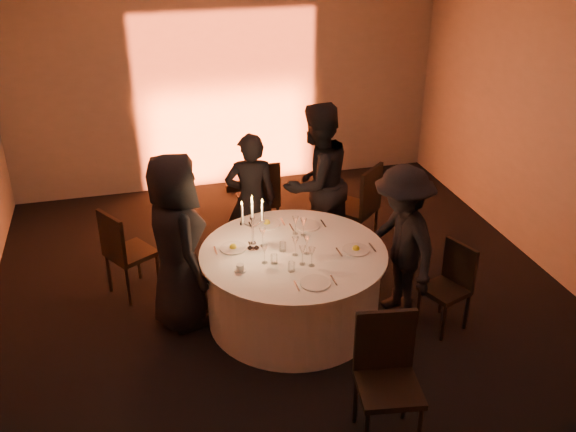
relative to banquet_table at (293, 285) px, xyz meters
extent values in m
plane|color=black|center=(0.00, 0.00, -0.38)|extent=(7.00, 7.00, 0.00)
plane|color=white|center=(0.00, 0.00, 2.62)|extent=(7.00, 7.00, 0.00)
plane|color=#9F9B93|center=(0.00, 3.50, 1.12)|extent=(7.00, 0.00, 7.00)
cube|color=black|center=(0.00, 3.20, -0.33)|extent=(0.25, 0.12, 0.10)
cylinder|color=black|center=(0.00, 0.00, -0.37)|extent=(0.60, 0.60, 0.03)
cylinder|color=black|center=(0.00, 0.00, -0.01)|extent=(0.20, 0.20, 0.75)
cylinder|color=white|center=(0.00, 0.00, -0.01)|extent=(1.68, 1.68, 0.75)
cylinder|color=white|center=(0.00, 0.00, 0.38)|extent=(1.80, 1.80, 0.02)
cube|color=black|center=(-1.51, 0.90, 0.09)|extent=(0.59, 0.59, 0.05)
cube|color=black|center=(-1.68, 0.80, 0.35)|extent=(0.25, 0.39, 0.49)
cylinder|color=black|center=(-1.26, 0.84, -0.15)|extent=(0.04, 0.04, 0.46)
cylinder|color=black|center=(-1.45, 1.15, -0.15)|extent=(0.04, 0.04, 0.46)
cylinder|color=black|center=(-1.57, 0.65, -0.15)|extent=(0.04, 0.04, 0.46)
cylinder|color=black|center=(-1.76, 0.96, -0.15)|extent=(0.04, 0.04, 0.46)
cube|color=black|center=(0.04, 1.77, 0.11)|extent=(0.46, 0.46, 0.05)
cube|color=black|center=(0.04, 1.57, 0.39)|extent=(0.45, 0.05, 0.52)
cylinder|color=black|center=(0.23, 1.97, -0.14)|extent=(0.04, 0.04, 0.49)
cylinder|color=black|center=(-0.16, 1.96, -0.14)|extent=(0.04, 0.04, 0.49)
cylinder|color=black|center=(0.24, 1.58, -0.14)|extent=(0.04, 0.04, 0.49)
cylinder|color=black|center=(-0.15, 1.57, -0.14)|extent=(0.04, 0.04, 0.49)
cube|color=black|center=(1.07, 1.21, 0.13)|extent=(0.66, 0.66, 0.05)
cube|color=black|center=(1.21, 1.05, 0.42)|extent=(0.38, 0.34, 0.54)
cylinder|color=black|center=(1.08, 1.49, -0.13)|extent=(0.04, 0.04, 0.50)
cylinder|color=black|center=(0.78, 1.23, -0.13)|extent=(0.04, 0.04, 0.50)
cylinder|color=black|center=(1.35, 1.19, -0.13)|extent=(0.04, 0.04, 0.50)
cylinder|color=black|center=(1.05, 0.93, -0.13)|extent=(0.04, 0.04, 0.50)
cube|color=black|center=(1.37, -0.51, 0.03)|extent=(0.49, 0.49, 0.05)
cube|color=black|center=(1.53, -0.45, 0.27)|extent=(0.17, 0.37, 0.43)
cylinder|color=black|center=(1.16, -0.41, -0.18)|extent=(0.04, 0.04, 0.41)
cylinder|color=black|center=(1.28, -0.72, -0.18)|extent=(0.04, 0.04, 0.41)
cylinder|color=black|center=(1.47, -0.30, -0.18)|extent=(0.04, 0.04, 0.41)
cylinder|color=black|center=(1.58, -0.60, -0.18)|extent=(0.04, 0.04, 0.41)
cube|color=black|center=(0.27, -1.73, 0.13)|extent=(0.53, 0.53, 0.05)
cube|color=black|center=(0.30, -1.52, 0.41)|extent=(0.47, 0.11, 0.53)
cylinder|color=black|center=(0.44, -1.96, -0.14)|extent=(0.04, 0.04, 0.50)
cylinder|color=black|center=(0.10, -1.50, -0.14)|extent=(0.04, 0.04, 0.50)
cylinder|color=black|center=(0.50, -1.56, -0.14)|extent=(0.04, 0.04, 0.50)
imported|color=black|center=(-1.08, 0.25, 0.50)|extent=(0.74, 0.97, 1.77)
imported|color=black|center=(-0.16, 1.20, 0.40)|extent=(0.61, 0.44, 1.56)
imported|color=black|center=(0.58, 1.14, 0.54)|extent=(1.12, 1.03, 1.85)
imported|color=black|center=(1.04, -0.14, 0.41)|extent=(0.72, 1.09, 1.59)
cylinder|color=white|center=(-0.55, 0.20, 0.39)|extent=(0.26, 0.26, 0.01)
cube|color=#B9B9BE|center=(-0.72, 0.20, 0.39)|extent=(0.01, 0.17, 0.01)
cube|color=#B9B9BE|center=(-0.38, 0.20, 0.39)|extent=(0.02, 0.17, 0.01)
sphere|color=yellow|center=(-0.55, 0.20, 0.43)|extent=(0.07, 0.07, 0.07)
cylinder|color=white|center=(-0.12, 0.61, 0.39)|extent=(0.28, 0.28, 0.01)
cube|color=#B9B9BE|center=(-0.29, 0.61, 0.39)|extent=(0.02, 0.17, 0.01)
cube|color=#B9B9BE|center=(0.05, 0.61, 0.39)|extent=(0.01, 0.17, 0.01)
sphere|color=yellow|center=(-0.12, 0.61, 0.43)|extent=(0.07, 0.07, 0.07)
cylinder|color=white|center=(0.28, 0.46, 0.39)|extent=(0.26, 0.26, 0.01)
cube|color=#B9B9BE|center=(0.11, 0.46, 0.39)|extent=(0.02, 0.17, 0.01)
cube|color=#B9B9BE|center=(0.45, 0.46, 0.39)|extent=(0.02, 0.17, 0.01)
cylinder|color=white|center=(0.58, -0.14, 0.39)|extent=(0.26, 0.26, 0.01)
cube|color=#B9B9BE|center=(0.41, -0.14, 0.39)|extent=(0.02, 0.17, 0.01)
cube|color=#B9B9BE|center=(0.75, -0.14, 0.39)|extent=(0.01, 0.17, 0.01)
sphere|color=yellow|center=(0.58, -0.14, 0.43)|extent=(0.07, 0.07, 0.07)
cylinder|color=white|center=(0.04, -0.60, 0.39)|extent=(0.27, 0.27, 0.01)
cube|color=#B9B9BE|center=(-0.13, -0.60, 0.39)|extent=(0.02, 0.17, 0.01)
cube|color=#B9B9BE|center=(0.21, -0.60, 0.39)|extent=(0.02, 0.17, 0.01)
cylinder|color=white|center=(-0.56, -0.21, 0.39)|extent=(0.11, 0.11, 0.01)
cylinder|color=white|center=(-0.56, -0.21, 0.42)|extent=(0.07, 0.07, 0.06)
cylinder|color=silver|center=(-0.36, 0.13, 0.39)|extent=(0.12, 0.12, 0.02)
sphere|color=silver|center=(-0.36, 0.13, 0.45)|extent=(0.06, 0.06, 0.06)
cylinder|color=silver|center=(-0.36, 0.13, 0.56)|extent=(0.02, 0.02, 0.30)
cylinder|color=silver|center=(-0.36, 0.13, 0.73)|extent=(0.05, 0.05, 0.03)
cylinder|color=silver|center=(-0.36, 0.13, 0.83)|extent=(0.02, 0.02, 0.19)
cone|color=#FFA72D|center=(-0.36, 0.13, 0.94)|extent=(0.02, 0.02, 0.03)
cylinder|color=silver|center=(-0.41, 0.13, 0.65)|extent=(0.11, 0.02, 0.07)
cylinder|color=silver|center=(-0.46, 0.13, 0.68)|extent=(0.05, 0.05, 0.02)
cylinder|color=silver|center=(-0.46, 0.13, 0.78)|extent=(0.02, 0.02, 0.19)
cone|color=#FFA72D|center=(-0.46, 0.13, 0.90)|extent=(0.02, 0.02, 0.03)
cylinder|color=silver|center=(-0.31, 0.13, 0.65)|extent=(0.11, 0.02, 0.07)
cylinder|color=silver|center=(-0.27, 0.13, 0.68)|extent=(0.05, 0.05, 0.02)
cylinder|color=silver|center=(-0.27, 0.13, 0.78)|extent=(0.02, 0.02, 0.19)
cone|color=#FFA72D|center=(-0.27, 0.13, 0.90)|extent=(0.02, 0.02, 0.03)
cylinder|color=white|center=(0.11, -0.07, 0.39)|extent=(0.06, 0.06, 0.01)
cylinder|color=white|center=(0.11, -0.07, 0.44)|extent=(0.01, 0.01, 0.10)
cone|color=white|center=(0.11, -0.07, 0.53)|extent=(0.07, 0.07, 0.09)
cylinder|color=white|center=(0.09, -0.30, 0.39)|extent=(0.06, 0.06, 0.01)
cylinder|color=white|center=(0.09, -0.30, 0.44)|extent=(0.01, 0.01, 0.10)
cone|color=white|center=(0.09, -0.30, 0.53)|extent=(0.07, 0.07, 0.09)
cylinder|color=white|center=(-0.26, 0.18, 0.39)|extent=(0.06, 0.06, 0.01)
cylinder|color=white|center=(-0.26, 0.18, 0.44)|extent=(0.01, 0.01, 0.10)
cone|color=white|center=(-0.26, 0.18, 0.53)|extent=(0.07, 0.07, 0.09)
cylinder|color=white|center=(0.02, -0.25, 0.39)|extent=(0.06, 0.06, 0.01)
cylinder|color=white|center=(0.02, -0.25, 0.44)|extent=(0.01, 0.01, 0.10)
cone|color=white|center=(0.02, -0.25, 0.53)|extent=(0.07, 0.07, 0.09)
cylinder|color=white|center=(0.18, 0.28, 0.39)|extent=(0.06, 0.06, 0.01)
cylinder|color=white|center=(0.18, 0.28, 0.44)|extent=(0.01, 0.01, 0.10)
cone|color=white|center=(0.18, 0.28, 0.53)|extent=(0.07, 0.07, 0.09)
cylinder|color=white|center=(-0.31, -0.14, 0.39)|extent=(0.06, 0.06, 0.01)
cylinder|color=white|center=(-0.31, -0.14, 0.44)|extent=(0.01, 0.01, 0.10)
cone|color=white|center=(-0.31, -0.14, 0.53)|extent=(0.07, 0.07, 0.09)
cylinder|color=white|center=(0.00, -0.07, 0.39)|extent=(0.06, 0.06, 0.01)
cylinder|color=white|center=(0.00, -0.07, 0.44)|extent=(0.01, 0.01, 0.10)
cone|color=white|center=(0.00, -0.07, 0.53)|extent=(0.07, 0.07, 0.09)
cylinder|color=white|center=(0.11, 0.33, 0.39)|extent=(0.06, 0.06, 0.01)
cylinder|color=white|center=(0.11, 0.33, 0.44)|extent=(0.01, 0.01, 0.10)
cone|color=white|center=(0.11, 0.33, 0.53)|extent=(0.07, 0.07, 0.09)
cylinder|color=white|center=(-0.23, -0.17, 0.43)|extent=(0.07, 0.07, 0.09)
cylinder|color=white|center=(-0.11, -0.34, 0.43)|extent=(0.07, 0.07, 0.09)
cylinder|color=white|center=(-0.10, 0.04, 0.43)|extent=(0.07, 0.07, 0.09)
camera|label=1|loc=(-1.41, -5.11, 3.45)|focal=40.00mm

